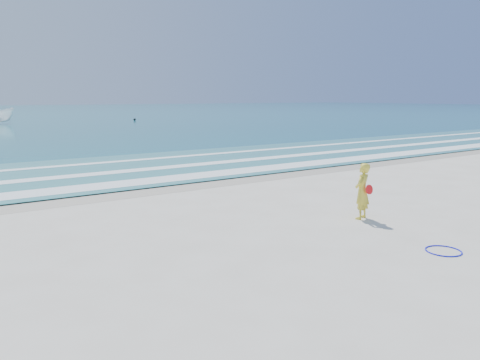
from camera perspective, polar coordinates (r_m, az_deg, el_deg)
ground at (r=10.86m, az=13.08°, el=-8.17°), size 400.00×400.00×0.00m
wet_sand at (r=17.97m, az=-8.54°, el=-0.76°), size 400.00×2.40×0.00m
shallow at (r=22.50m, az=-14.16°, el=1.34°), size 400.00×10.00×0.01m
foam_near at (r=19.12m, az=-10.26°, el=-0.00°), size 400.00×1.40×0.01m
foam_mid at (r=21.76m, az=-13.42°, el=1.10°), size 400.00×0.90×0.01m
foam_far at (r=24.84m, az=-16.19°, el=2.06°), size 400.00×0.60×0.01m
hoop at (r=11.33m, az=23.56°, el=-7.92°), size 0.97×0.97×0.03m
buoy at (r=68.07m, az=-12.72°, el=7.21°), size 0.34×0.34×0.34m
woman at (r=13.37m, az=14.66°, el=-1.32°), size 0.66×0.54×1.57m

